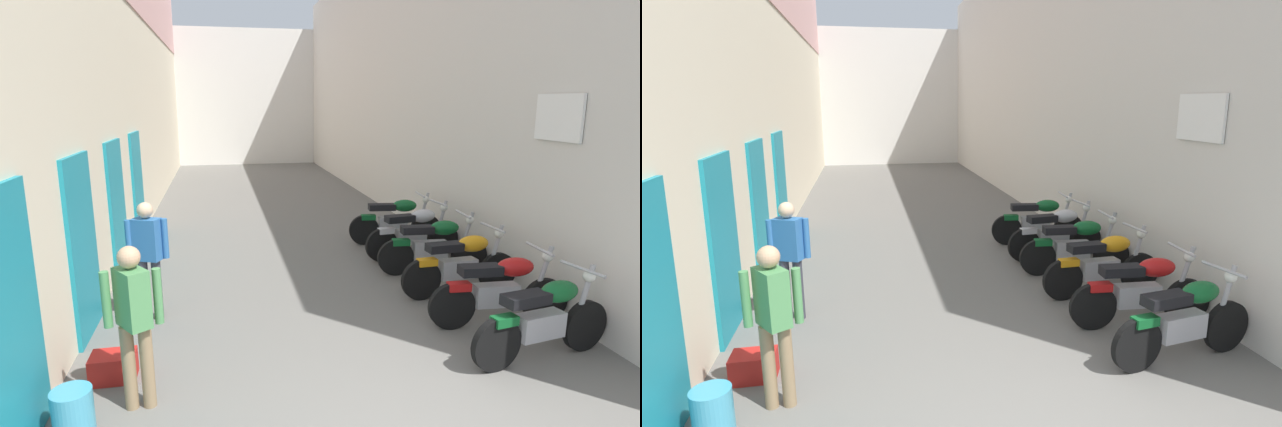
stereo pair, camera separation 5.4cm
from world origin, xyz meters
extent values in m
plane|color=#66635E|center=(0.00, 8.02, 0.00)|extent=(36.05, 36.05, 0.00)
cube|color=beige|center=(-3.21, 10.02, 4.23)|extent=(0.40, 20.05, 8.46)
cube|color=teal|center=(-2.99, 1.20, 1.10)|extent=(0.06, 1.10, 2.20)
cube|color=teal|center=(-2.99, 3.40, 1.10)|extent=(0.06, 1.10, 2.20)
cube|color=teal|center=(-2.99, 5.60, 1.10)|extent=(0.06, 1.10, 2.20)
cube|color=teal|center=(-2.99, 7.80, 1.10)|extent=(0.06, 1.10, 2.20)
cube|color=beige|center=(3.21, 10.02, 3.42)|extent=(0.40, 20.05, 6.85)
cube|color=white|center=(2.98, 3.00, 2.60)|extent=(0.04, 0.90, 0.60)
cube|color=silver|center=(0.00, 21.05, 2.94)|extent=(9.01, 2.00, 5.88)
cylinder|color=black|center=(2.67, 1.77, 0.30)|extent=(0.60, 0.18, 0.60)
cylinder|color=black|center=(1.44, 1.56, 0.30)|extent=(0.60, 0.18, 0.60)
cube|color=#9E9EA3|center=(2.01, 1.66, 0.42)|extent=(0.59, 0.29, 0.28)
ellipsoid|color=#0F5123|center=(2.23, 1.70, 0.78)|extent=(0.52, 0.34, 0.24)
cube|color=black|center=(1.78, 1.62, 0.76)|extent=(0.55, 0.31, 0.12)
cylinder|color=#9E9EA3|center=(2.60, 1.76, 0.65)|extent=(0.25, 0.10, 0.77)
cylinder|color=#9E9EA3|center=(2.53, 1.75, 1.00)|extent=(0.13, 0.58, 0.04)
sphere|color=silver|center=(2.65, 1.77, 0.90)|extent=(0.14, 0.14, 0.14)
cube|color=#0F5123|center=(1.52, 1.57, 0.56)|extent=(0.30, 0.19, 0.10)
cylinder|color=black|center=(2.68, 2.51, 0.30)|extent=(0.60, 0.12, 0.60)
cylinder|color=black|center=(1.43, 2.58, 0.30)|extent=(0.60, 0.12, 0.60)
cube|color=#9E9EA3|center=(2.01, 2.55, 0.42)|extent=(0.57, 0.23, 0.28)
ellipsoid|color=#AD1414|center=(2.24, 2.54, 0.78)|extent=(0.49, 0.29, 0.24)
cube|color=black|center=(1.78, 2.56, 0.76)|extent=(0.53, 0.25, 0.12)
cylinder|color=#9E9EA3|center=(2.61, 2.52, 0.65)|extent=(0.25, 0.07, 0.77)
cylinder|color=#9E9EA3|center=(2.54, 2.52, 1.00)|extent=(0.07, 0.58, 0.04)
sphere|color=silver|center=(2.66, 2.51, 0.90)|extent=(0.14, 0.14, 0.14)
cube|color=#AD1414|center=(1.51, 2.58, 0.56)|extent=(0.29, 0.16, 0.10)
cylinder|color=black|center=(2.68, 3.64, 0.30)|extent=(0.60, 0.12, 0.60)
cylinder|color=black|center=(1.43, 3.56, 0.30)|extent=(0.60, 0.12, 0.60)
cube|color=#9E9EA3|center=(2.01, 3.59, 0.42)|extent=(0.57, 0.24, 0.28)
ellipsoid|color=orange|center=(2.24, 3.61, 0.78)|extent=(0.50, 0.29, 0.24)
cube|color=black|center=(1.78, 3.58, 0.76)|extent=(0.53, 0.25, 0.12)
cylinder|color=#9E9EA3|center=(2.61, 3.63, 0.65)|extent=(0.25, 0.08, 0.77)
cylinder|color=#9E9EA3|center=(2.54, 3.63, 1.00)|extent=(0.07, 0.58, 0.04)
sphere|color=silver|center=(2.66, 3.64, 0.90)|extent=(0.14, 0.14, 0.14)
cube|color=orange|center=(1.51, 3.56, 0.56)|extent=(0.29, 0.16, 0.10)
cylinder|color=black|center=(2.68, 4.52, 0.30)|extent=(0.60, 0.13, 0.60)
cylinder|color=black|center=(1.43, 4.62, 0.30)|extent=(0.60, 0.13, 0.60)
cube|color=#9E9EA3|center=(2.01, 4.58, 0.42)|extent=(0.57, 0.25, 0.28)
ellipsoid|color=#0F5123|center=(2.24, 4.56, 0.78)|extent=(0.50, 0.30, 0.24)
cube|color=black|center=(1.78, 4.59, 0.76)|extent=(0.54, 0.26, 0.12)
cylinder|color=#9E9EA3|center=(2.61, 4.53, 0.65)|extent=(0.25, 0.08, 0.77)
cylinder|color=#9E9EA3|center=(2.54, 4.53, 1.00)|extent=(0.08, 0.58, 0.04)
sphere|color=silver|center=(2.66, 4.52, 0.90)|extent=(0.14, 0.14, 0.14)
cube|color=#0F5123|center=(1.51, 4.62, 0.56)|extent=(0.29, 0.16, 0.10)
cylinder|color=black|center=(2.68, 5.50, 0.30)|extent=(0.61, 0.15, 0.60)
cylinder|color=black|center=(1.44, 5.36, 0.30)|extent=(0.61, 0.15, 0.60)
cube|color=#9E9EA3|center=(2.01, 5.43, 0.42)|extent=(0.58, 0.26, 0.28)
ellipsoid|color=#B7B7BC|center=(2.23, 5.45, 0.78)|extent=(0.51, 0.31, 0.24)
cube|color=black|center=(1.78, 5.40, 0.76)|extent=(0.54, 0.28, 0.12)
cylinder|color=#9E9EA3|center=(2.61, 5.50, 0.65)|extent=(0.25, 0.09, 0.77)
cylinder|color=#9E9EA3|center=(2.54, 5.49, 1.00)|extent=(0.10, 0.58, 0.04)
sphere|color=silver|center=(2.66, 5.50, 0.90)|extent=(0.14, 0.14, 0.14)
cube|color=#B7B7BC|center=(1.51, 5.37, 0.56)|extent=(0.29, 0.17, 0.10)
cylinder|color=black|center=(2.68, 6.32, 0.30)|extent=(0.61, 0.14, 0.60)
cylinder|color=black|center=(1.43, 6.45, 0.30)|extent=(0.61, 0.14, 0.60)
cube|color=#9E9EA3|center=(2.01, 6.39, 0.42)|extent=(0.58, 0.26, 0.28)
ellipsoid|color=#0F5123|center=(2.23, 6.37, 0.78)|extent=(0.51, 0.31, 0.24)
cube|color=black|center=(1.78, 6.41, 0.76)|extent=(0.54, 0.27, 0.12)
cylinder|color=#9E9EA3|center=(2.61, 6.33, 0.65)|extent=(0.25, 0.09, 0.77)
cylinder|color=#9E9EA3|center=(2.54, 6.33, 1.00)|extent=(0.10, 0.58, 0.04)
sphere|color=silver|center=(2.66, 6.32, 0.90)|extent=(0.14, 0.14, 0.14)
cube|color=#0F5123|center=(1.51, 6.44, 0.56)|extent=(0.29, 0.17, 0.10)
cylinder|color=#8C7251|center=(-2.24, 1.63, 0.41)|extent=(0.12, 0.12, 0.82)
cylinder|color=#8C7251|center=(-2.08, 1.63, 0.41)|extent=(0.12, 0.12, 0.82)
cube|color=#4C8C51|center=(-2.16, 1.63, 1.09)|extent=(0.36, 0.39, 0.54)
sphere|color=tan|center=(-2.16, 1.63, 1.47)|extent=(0.20, 0.20, 0.20)
cylinder|color=#4C8C51|center=(-2.38, 1.63, 1.09)|extent=(0.08, 0.08, 0.52)
cylinder|color=#4C8C51|center=(-1.94, 1.63, 1.09)|extent=(0.08, 0.08, 0.52)
cylinder|color=#383842|center=(-2.36, 3.63, 0.41)|extent=(0.12, 0.12, 0.82)
cylinder|color=#383842|center=(-2.20, 3.63, 0.41)|extent=(0.12, 0.12, 0.82)
cube|color=#2D66A5|center=(-2.28, 3.63, 1.09)|extent=(0.39, 0.32, 0.54)
sphere|color=#DBB28E|center=(-2.28, 3.63, 1.47)|extent=(0.20, 0.20, 0.20)
cylinder|color=#2D66A5|center=(-2.50, 3.63, 1.09)|extent=(0.08, 0.08, 0.52)
cylinder|color=#2D66A5|center=(-2.06, 3.63, 1.09)|extent=(0.08, 0.08, 0.52)
cylinder|color=#4299B7|center=(-2.66, 1.32, 0.21)|extent=(0.34, 0.34, 0.42)
cube|color=red|center=(-2.50, 2.19, 0.14)|extent=(0.44, 0.32, 0.28)
camera|label=1|loc=(-1.35, -2.81, 2.81)|focal=28.09mm
camera|label=2|loc=(-1.29, -2.82, 2.81)|focal=28.09mm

